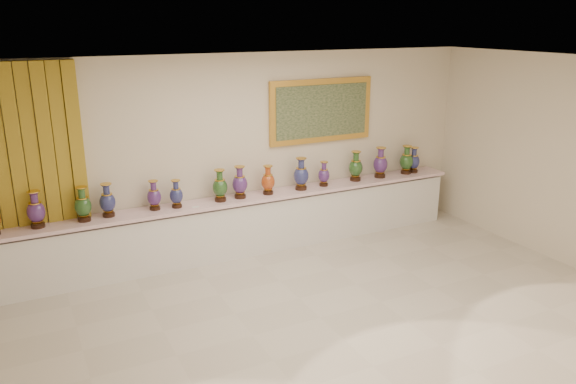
% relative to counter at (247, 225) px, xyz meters
% --- Properties ---
extents(ground, '(8.00, 8.00, 0.00)m').
position_rel_counter_xyz_m(ground, '(0.00, -2.27, -0.44)').
color(ground, beige).
rests_on(ground, ground).
extents(room, '(8.00, 8.00, 8.00)m').
position_rel_counter_xyz_m(room, '(-2.32, 0.17, 1.16)').
color(room, beige).
rests_on(room, ground).
extents(counter, '(7.28, 0.48, 0.90)m').
position_rel_counter_xyz_m(counter, '(0.00, 0.00, 0.00)').
color(counter, white).
rests_on(counter, ground).
extents(vase_1, '(0.28, 0.28, 0.49)m').
position_rel_counter_xyz_m(vase_1, '(-2.90, -0.01, 0.68)').
color(vase_1, '#321A0E').
rests_on(vase_1, counter).
extents(vase_2, '(0.27, 0.27, 0.47)m').
position_rel_counter_xyz_m(vase_2, '(-2.33, -0.03, 0.68)').
color(vase_2, '#321A0E').
rests_on(vase_2, counter).
extents(vase_3, '(0.27, 0.27, 0.46)m').
position_rel_counter_xyz_m(vase_3, '(-2.01, 0.02, 0.67)').
color(vase_3, '#321A0E').
rests_on(vase_3, counter).
extents(vase_4, '(0.26, 0.26, 0.42)m').
position_rel_counter_xyz_m(vase_4, '(-1.38, 0.02, 0.65)').
color(vase_4, '#321A0E').
rests_on(vase_4, counter).
extents(vase_5, '(0.24, 0.24, 0.40)m').
position_rel_counter_xyz_m(vase_5, '(-1.08, -0.03, 0.64)').
color(vase_5, '#321A0E').
rests_on(vase_5, counter).
extents(vase_6, '(0.28, 0.28, 0.48)m').
position_rel_counter_xyz_m(vase_6, '(-0.43, -0.03, 0.68)').
color(vase_6, '#321A0E').
rests_on(vase_6, counter).
extents(vase_7, '(0.29, 0.29, 0.49)m').
position_rel_counter_xyz_m(vase_7, '(-0.11, -0.02, 0.68)').
color(vase_7, '#321A0E').
rests_on(vase_7, counter).
extents(vase_8, '(0.24, 0.24, 0.45)m').
position_rel_counter_xyz_m(vase_8, '(0.34, -0.03, 0.66)').
color(vase_8, '#321A0E').
rests_on(vase_8, counter).
extents(vase_9, '(0.28, 0.28, 0.51)m').
position_rel_counter_xyz_m(vase_9, '(0.91, -0.05, 0.69)').
color(vase_9, '#321A0E').
rests_on(vase_9, counter).
extents(vase_10, '(0.23, 0.23, 0.40)m').
position_rel_counter_xyz_m(vase_10, '(1.33, -0.03, 0.64)').
color(vase_10, '#321A0E').
rests_on(vase_10, counter).
extents(vase_11, '(0.30, 0.30, 0.50)m').
position_rel_counter_xyz_m(vase_11, '(1.95, 0.00, 0.69)').
color(vase_11, '#321A0E').
rests_on(vase_11, counter).
extents(vase_12, '(0.27, 0.27, 0.52)m').
position_rel_counter_xyz_m(vase_12, '(2.43, -0.02, 0.69)').
color(vase_12, '#321A0E').
rests_on(vase_12, counter).
extents(vase_13, '(0.26, 0.26, 0.49)m').
position_rel_counter_xyz_m(vase_13, '(2.98, -0.02, 0.68)').
color(vase_13, '#321A0E').
rests_on(vase_13, counter).
extents(vase_14, '(0.26, 0.26, 0.45)m').
position_rel_counter_xyz_m(vase_14, '(3.14, -0.01, 0.66)').
color(vase_14, '#321A0E').
rests_on(vase_14, counter).
extents(label_card, '(0.10, 0.06, 0.00)m').
position_rel_counter_xyz_m(label_card, '(-0.84, -0.14, 0.47)').
color(label_card, white).
rests_on(label_card, counter).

